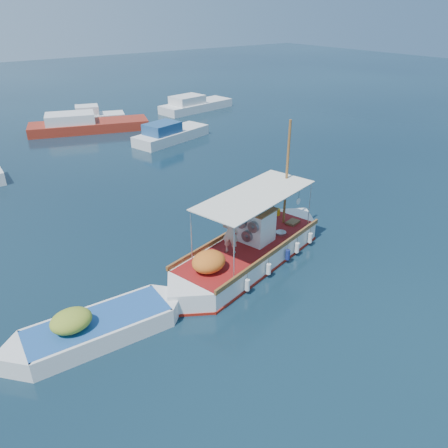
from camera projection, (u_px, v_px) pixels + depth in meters
ground at (233, 258)px, 19.00m from camera, size 160.00×160.00×0.00m
fishing_caique at (248, 252)px, 18.41m from camera, size 9.22×4.20×5.80m
dinghy at (97, 330)px, 14.34m from camera, size 6.39×2.07×1.56m
bg_boat_n at (85, 125)px, 37.37m from camera, size 10.21×5.78×1.80m
bg_boat_ne at (170, 135)px, 34.68m from camera, size 6.92×3.84×1.80m
bg_boat_e at (194, 106)px, 44.52m from camera, size 8.19×3.76×1.80m
bg_boat_far_n at (95, 118)px, 39.93m from camera, size 5.34×3.44×1.80m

